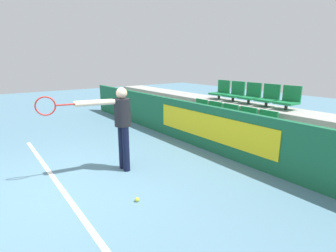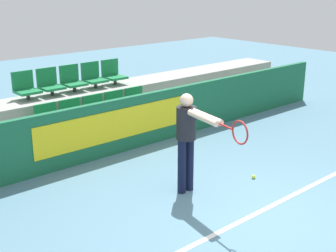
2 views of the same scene
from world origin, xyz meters
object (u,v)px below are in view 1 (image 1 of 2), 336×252
(stadium_chair_0, at_px, (198,111))
(stadium_chair_8, at_px, (268,97))
(tennis_player, at_px, (118,121))
(tennis_ball, at_px, (137,199))
(stadium_chair_1, at_px, (212,114))
(stadium_chair_3, at_px, (245,121))
(stadium_chair_7, at_px, (251,95))
(stadium_chair_6, at_px, (235,93))
(stadium_chair_9, at_px, (289,99))
(stadium_chair_4, at_px, (264,125))
(stadium_chair_5, at_px, (221,91))
(stadium_chair_2, at_px, (227,117))

(stadium_chair_0, xyz_separation_m, stadium_chair_8, (1.55, 0.87, 0.48))
(stadium_chair_8, relative_size, tennis_player, 0.34)
(tennis_player, distance_m, tennis_ball, 1.58)
(stadium_chair_1, xyz_separation_m, tennis_ball, (1.57, -3.17, -0.68))
(stadium_chair_3, distance_m, tennis_player, 2.94)
(stadium_chair_3, relative_size, stadium_chair_7, 1.00)
(stadium_chair_3, relative_size, stadium_chair_6, 1.00)
(stadium_chair_0, bearing_deg, tennis_ball, -56.70)
(stadium_chair_9, bearing_deg, stadium_chair_4, -90.00)
(stadium_chair_5, height_order, stadium_chair_6, same)
(stadium_chair_0, bearing_deg, stadium_chair_7, 40.06)
(stadium_chair_4, bearing_deg, stadium_chair_7, 139.94)
(tennis_player, bearing_deg, stadium_chair_2, 97.63)
(stadium_chair_5, bearing_deg, stadium_chair_6, 0.00)
(stadium_chair_6, xyz_separation_m, stadium_chair_9, (1.55, 0.00, 0.00))
(stadium_chair_6, relative_size, stadium_chair_8, 1.00)
(stadium_chair_5, height_order, stadium_chair_9, same)
(stadium_chair_9, bearing_deg, tennis_ball, -89.78)
(stadium_chair_9, bearing_deg, stadium_chair_5, 180.00)
(stadium_chair_6, xyz_separation_m, tennis_player, (0.35, -3.71, -0.21))
(stadium_chair_0, relative_size, stadium_chair_1, 1.00)
(stadium_chair_6, bearing_deg, stadium_chair_2, -59.26)
(stadium_chair_7, bearing_deg, stadium_chair_0, -139.94)
(stadium_chair_3, xyz_separation_m, stadium_chair_5, (-1.55, 0.87, 0.48))
(stadium_chair_1, bearing_deg, stadium_chair_9, 29.27)
(stadium_chair_2, bearing_deg, stadium_chair_5, 139.94)
(stadium_chair_1, height_order, stadium_chair_8, stadium_chair_8)
(stadium_chair_9, bearing_deg, stadium_chair_3, -120.74)
(stadium_chair_1, relative_size, stadium_chair_5, 1.00)
(stadium_chair_4, height_order, stadium_chair_9, stadium_chair_9)
(stadium_chair_5, height_order, tennis_ball, stadium_chair_5)
(tennis_ball, bearing_deg, stadium_chair_8, 97.51)
(stadium_chair_5, distance_m, tennis_ball, 4.69)
(stadium_chair_0, distance_m, stadium_chair_8, 1.84)
(stadium_chair_6, distance_m, tennis_player, 3.73)
(stadium_chair_6, relative_size, tennis_ball, 8.19)
(stadium_chair_0, height_order, stadium_chair_3, same)
(stadium_chair_0, bearing_deg, stadium_chair_9, 22.80)
(stadium_chair_7, bearing_deg, stadium_chair_6, 180.00)
(stadium_chair_0, xyz_separation_m, stadium_chair_4, (2.07, 0.00, 0.00))
(stadium_chair_7, bearing_deg, stadium_chair_5, 180.00)
(stadium_chair_4, bearing_deg, stadium_chair_9, 90.00)
(stadium_chair_0, relative_size, stadium_chair_4, 1.00)
(stadium_chair_3, xyz_separation_m, stadium_chair_9, (0.52, 0.87, 0.48))
(stadium_chair_2, relative_size, tennis_player, 0.34)
(stadium_chair_4, xyz_separation_m, stadium_chair_5, (-2.07, 0.87, 0.48))
(stadium_chair_0, relative_size, tennis_player, 0.34)
(stadium_chair_6, height_order, tennis_player, tennis_player)
(stadium_chair_4, xyz_separation_m, tennis_ball, (0.02, -3.17, -0.68))
(stadium_chair_9, distance_m, tennis_player, 3.91)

